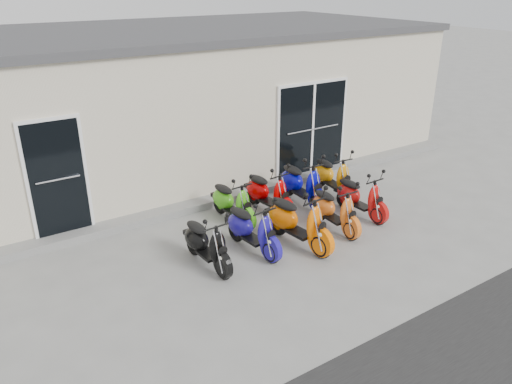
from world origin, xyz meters
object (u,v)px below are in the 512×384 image
scooter_front_orange_a (298,214)px  scooter_back_green (232,197)px  scooter_front_orange_b (335,204)px  scooter_back_red (268,187)px  scooter_front_blue (252,223)px  scooter_back_yellow (333,170)px  scooter_back_blue (302,178)px  scooter_front_red (361,191)px  scooter_front_black (206,238)px

scooter_front_orange_a → scooter_back_green: 1.55m
scooter_front_orange_b → scooter_back_red: scooter_back_red is taller
scooter_front_orange_a → scooter_back_red: bearing=69.5°
scooter_front_blue → scooter_back_green: (0.31, 1.20, -0.02)m
scooter_back_yellow → scooter_back_green: bearing=-174.6°
scooter_back_red → scooter_back_blue: (0.83, -0.05, 0.04)m
scooter_front_red → scooter_back_red: size_ratio=0.95×
scooter_front_orange_b → scooter_front_red: size_ratio=1.00×
scooter_front_blue → scooter_back_yellow: 3.12m
scooter_front_black → scooter_back_yellow: scooter_back_yellow is taller
scooter_front_red → scooter_back_yellow: 1.20m
scooter_front_red → scooter_back_green: bearing=150.4°
scooter_back_green → scooter_back_blue: bearing=-7.2°
scooter_front_black → scooter_front_orange_b: bearing=-6.5°
scooter_front_orange_a → scooter_front_blue: bearing=153.9°
scooter_back_red → scooter_back_blue: 0.83m
scooter_front_blue → scooter_front_orange_b: bearing=-11.1°
scooter_front_orange_a → scooter_back_yellow: scooter_front_orange_a is taller
scooter_front_black → scooter_front_red: scooter_front_black is taller
scooter_front_orange_b → scooter_back_green: (-1.45, 1.36, -0.00)m
scooter_back_green → scooter_front_red: bearing=-31.6°
scooter_front_blue → scooter_back_blue: 2.26m
scooter_back_green → scooter_back_blue: 1.66m
scooter_back_red → scooter_front_blue: bearing=-139.9°
scooter_front_blue → scooter_back_green: bearing=69.9°
scooter_front_black → scooter_back_red: size_ratio=0.96×
scooter_front_orange_b → scooter_back_blue: (0.21, 1.28, 0.06)m
scooter_front_black → scooter_front_orange_a: bearing=-12.0°
scooter_front_red → scooter_back_blue: bearing=117.8°
scooter_front_blue → scooter_back_red: 1.63m
scooter_front_orange_b → scooter_back_red: size_ratio=0.96×
scooter_front_black → scooter_front_red: (3.51, 0.01, -0.00)m
scooter_front_blue → scooter_front_orange_b: 1.77m
scooter_back_green → scooter_back_red: scooter_back_red is taller
scooter_back_green → scooter_back_yellow: bearing=-4.7°
scooter_front_orange_a → scooter_back_blue: size_ratio=1.04×
scooter_front_orange_a → scooter_front_red: size_ratio=1.16×
scooter_back_blue → scooter_front_red: bearing=-57.7°
scooter_front_orange_a → scooter_back_blue: bearing=42.7°
scooter_front_red → scooter_back_red: (-1.47, 1.15, 0.03)m
scooter_front_red → scooter_back_green: (-2.30, 1.19, -0.00)m
scooter_back_blue → scooter_back_yellow: 0.93m
scooter_front_blue → scooter_back_red: bearing=39.8°
scooter_front_orange_a → scooter_front_red: (1.81, 0.28, -0.09)m
scooter_back_yellow → scooter_front_blue: bearing=-152.0°
scooter_front_blue → scooter_back_blue: scooter_back_blue is taller
scooter_front_orange_a → scooter_back_red: (0.34, 1.44, -0.06)m
scooter_front_blue → scooter_back_yellow: (2.89, 1.17, -0.01)m
scooter_front_orange_b → scooter_back_yellow: 1.75m
scooter_front_orange_b → scooter_back_blue: bearing=83.0°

